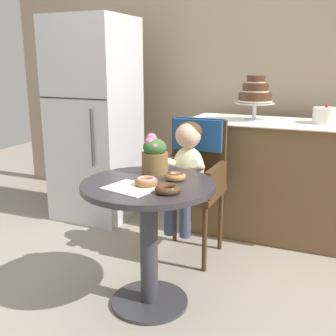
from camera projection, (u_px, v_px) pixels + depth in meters
name	position (u px, v px, depth m)	size (l,w,h in m)	color
ground_plane	(150.00, 302.00, 2.37)	(8.00, 8.00, 0.00)	gray
back_wall	(239.00, 61.00, 3.67)	(4.80, 0.10, 2.70)	tan
cafe_table	(149.00, 220.00, 2.24)	(0.72, 0.72, 0.72)	#332D33
wicker_chair	(194.00, 165.00, 2.88)	(0.42, 0.45, 0.95)	#472D19
seated_child	(186.00, 165.00, 2.74)	(0.27, 0.32, 0.73)	beige
paper_napkin	(132.00, 188.00, 2.09)	(0.25, 0.20, 0.00)	white
donut_front	(176.00, 176.00, 2.23)	(0.11, 0.11, 0.04)	#AD7542
donut_mid	(146.00, 181.00, 2.13)	(0.12, 0.12, 0.04)	#936033
donut_side	(168.00, 189.00, 2.01)	(0.13, 0.13, 0.04)	#4C2D19
flower_vase	(155.00, 154.00, 2.35)	(0.15, 0.15, 0.23)	brown
display_counter	(286.00, 180.00, 3.19)	(1.56, 0.62, 0.90)	brown
tiered_cake_stand	(255.00, 94.00, 3.14)	(0.30, 0.30, 0.34)	silver
round_layer_cake	(326.00, 116.00, 3.01)	(0.19, 0.19, 0.14)	white
refrigerator	(95.00, 121.00, 3.54)	(0.64, 0.63, 1.70)	silver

